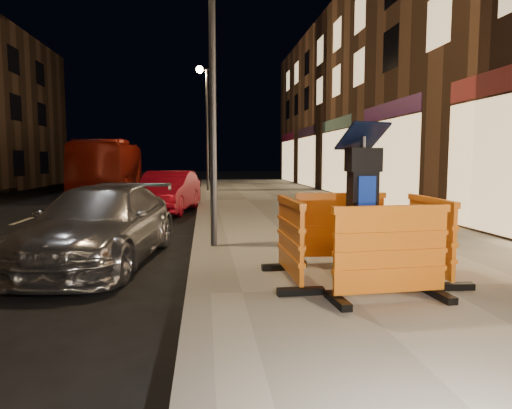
{
  "coord_description": "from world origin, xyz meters",
  "views": [
    {
      "loc": [
        0.09,
        -5.29,
        1.73
      ],
      "look_at": [
        0.8,
        1.0,
        1.1
      ],
      "focal_mm": 32.0,
      "sensor_mm": 36.0,
      "label": 1
    }
  ],
  "objects": [
    {
      "name": "ground_plane",
      "position": [
        0.0,
        0.0,
        0.0
      ],
      "size": [
        120.0,
        120.0,
        0.0
      ],
      "primitive_type": "plane",
      "color": "black",
      "rests_on": "ground"
    },
    {
      "name": "sidewalk",
      "position": [
        3.0,
        0.0,
        0.07
      ],
      "size": [
        6.0,
        60.0,
        0.15
      ],
      "primitive_type": "cube",
      "color": "gray",
      "rests_on": "ground"
    },
    {
      "name": "kerb",
      "position": [
        0.0,
        0.0,
        0.07
      ],
      "size": [
        0.3,
        60.0,
        0.15
      ],
      "primitive_type": "cube",
      "color": "slate",
      "rests_on": "ground"
    },
    {
      "name": "parking_kiosk",
      "position": [
        2.13,
        0.43,
        1.11
      ],
      "size": [
        0.62,
        0.62,
        1.93
      ],
      "primitive_type": "cube",
      "rotation": [
        0.0,
        0.0,
        -0.01
      ],
      "color": "black",
      "rests_on": "sidewalk"
    },
    {
      "name": "barrier_front",
      "position": [
        2.13,
        -0.52,
        0.69
      ],
      "size": [
        1.42,
        0.67,
        1.07
      ],
      "primitive_type": "cube",
      "rotation": [
        0.0,
        0.0,
        0.08
      ],
      "color": "orange",
      "rests_on": "sidewalk"
    },
    {
      "name": "barrier_back",
      "position": [
        2.13,
        1.38,
        0.69
      ],
      "size": [
        1.41,
        0.66,
        1.07
      ],
      "primitive_type": "cube",
      "rotation": [
        0.0,
        0.0,
        -0.06
      ],
      "color": "orange",
      "rests_on": "sidewalk"
    },
    {
      "name": "barrier_kerbside",
      "position": [
        1.18,
        0.43,
        0.69
      ],
      "size": [
        0.6,
        1.39,
        1.07
      ],
      "primitive_type": "cube",
      "rotation": [
        0.0,
        0.0,
        1.59
      ],
      "color": "orange",
      "rests_on": "sidewalk"
    },
    {
      "name": "barrier_bldgside",
      "position": [
        3.08,
        0.43,
        0.69
      ],
      "size": [
        0.63,
        1.4,
        1.07
      ],
      "primitive_type": "cube",
      "rotation": [
        0.0,
        0.0,
        1.52
      ],
      "color": "orange",
      "rests_on": "sidewalk"
    },
    {
      "name": "car_silver",
      "position": [
        -1.64,
        2.47,
        0.0
      ],
      "size": [
        2.34,
        4.59,
        1.28
      ],
      "primitive_type": "imported",
      "rotation": [
        0.0,
        0.0,
        -0.13
      ],
      "color": "#B0B0B5",
      "rests_on": "ground"
    },
    {
      "name": "car_red",
      "position": [
        -1.1,
        9.67,
        0.0
      ],
      "size": [
        2.08,
        4.26,
        1.35
      ],
      "primitive_type": "imported",
      "rotation": [
        0.0,
        0.0,
        -0.17
      ],
      "color": "#A50C1F",
      "rests_on": "ground"
    },
    {
      "name": "bus_doubledecker",
      "position": [
        -4.78,
        19.23,
        0.0
      ],
      "size": [
        2.61,
        9.69,
        2.68
      ],
      "primitive_type": "imported",
      "rotation": [
        0.0,
        0.0,
        0.04
      ],
      "color": "maroon",
      "rests_on": "ground"
    },
    {
      "name": "street_lamp_mid",
      "position": [
        0.25,
        3.0,
        3.15
      ],
      "size": [
        0.12,
        0.12,
        6.0
      ],
      "primitive_type": "cylinder",
      "color": "#3F3F44",
      "rests_on": "sidewalk"
    },
    {
      "name": "street_lamp_far",
      "position": [
        0.25,
        18.0,
        3.15
      ],
      "size": [
        0.12,
        0.12,
        6.0
      ],
      "primitive_type": "cylinder",
      "color": "#3F3F44",
      "rests_on": "sidewalk"
    }
  ]
}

